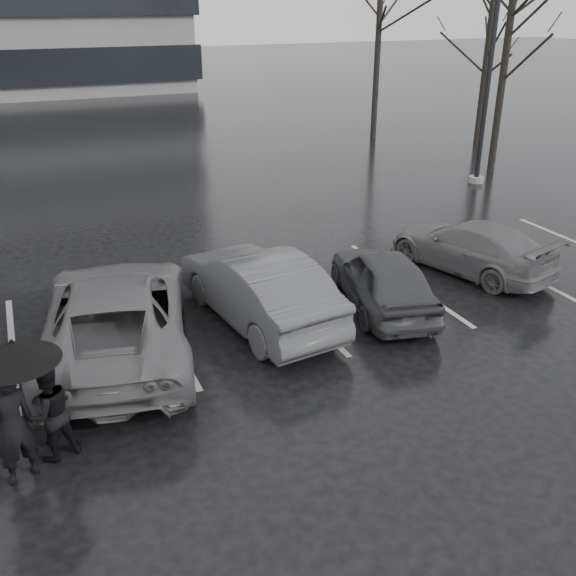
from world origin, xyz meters
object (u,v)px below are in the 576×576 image
at_px(car_west_a, 258,287).
at_px(tree_east, 505,58).
at_px(lamp_post, 492,52).
at_px(car_west_b, 116,315).
at_px(tree_north, 378,40).
at_px(pedestrian_right, 49,413).
at_px(car_main, 383,279).
at_px(car_east, 470,246).
at_px(pedestrian_left, 12,426).
at_px(tree_ne, 486,61).

distance_m(car_west_a, tree_east, 15.09).
relative_size(lamp_post, tree_east, 1.18).
distance_m(car_west_b, tree_north, 21.05).
height_order(car_west_b, pedestrian_right, car_west_b).
height_order(car_main, tree_east, tree_east).
relative_size(car_main, car_west_a, 0.83).
bearing_deg(lamp_post, car_east, -129.63).
height_order(car_west_a, tree_east, tree_east).
bearing_deg(car_west_a, car_main, 163.17).
distance_m(pedestrian_left, lamp_post, 18.70).
relative_size(pedestrian_left, tree_east, 0.21).
relative_size(pedestrian_right, lamp_post, 0.16).
bearing_deg(car_east, pedestrian_left, 3.39).
relative_size(car_west_b, tree_ne, 0.77).
bearing_deg(tree_east, tree_ne, 57.99).
bearing_deg(tree_north, pedestrian_left, -131.51).
xyz_separation_m(car_west_a, tree_east, (12.38, 7.98, 3.27)).
height_order(car_main, pedestrian_left, pedestrian_left).
bearing_deg(pedestrian_right, tree_ne, -163.03).
bearing_deg(car_main, car_west_b, 9.94).
xyz_separation_m(pedestrian_left, tree_ne, (19.49, 15.07, 2.65)).
distance_m(car_west_a, tree_ne, 19.30).
height_order(car_main, car_east, car_main).
distance_m(car_west_b, pedestrian_right, 2.94).
bearing_deg(lamp_post, car_west_b, -152.65).
relative_size(lamp_post, tree_ne, 1.35).
xyz_separation_m(car_main, car_west_a, (-2.61, 0.42, 0.10)).
height_order(car_east, pedestrian_right, pedestrian_right).
distance_m(car_east, lamp_post, 9.10).
relative_size(car_west_a, car_west_b, 0.82).
xyz_separation_m(pedestrian_right, tree_ne, (19.03, 14.77, 2.76)).
distance_m(car_main, pedestrian_right, 7.16).
xyz_separation_m(tree_east, tree_north, (-1.00, 7.00, 0.25)).
height_order(car_west_b, lamp_post, lamp_post).
distance_m(car_west_a, pedestrian_left, 5.55).
height_order(pedestrian_left, pedestrian_right, pedestrian_left).
distance_m(car_west_b, pedestrian_left, 3.44).
bearing_deg(car_west_b, car_west_a, -164.56).
bearing_deg(pedestrian_left, tree_north, -157.80).
bearing_deg(tree_north, car_main, -119.67).
bearing_deg(tree_north, pedestrian_right, -131.15).
xyz_separation_m(car_west_b, tree_north, (14.18, 15.16, 3.50)).
height_order(car_main, tree_ne, tree_ne).
distance_m(car_east, tree_ne, 15.11).
distance_m(car_west_b, car_east, 8.35).
distance_m(car_main, tree_north, 18.09).
bearing_deg(car_west_b, tree_north, -121.28).
xyz_separation_m(pedestrian_left, pedestrian_right, (0.47, 0.30, -0.11)).
height_order(lamp_post, tree_ne, lamp_post).
relative_size(car_west_b, tree_east, 0.67).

